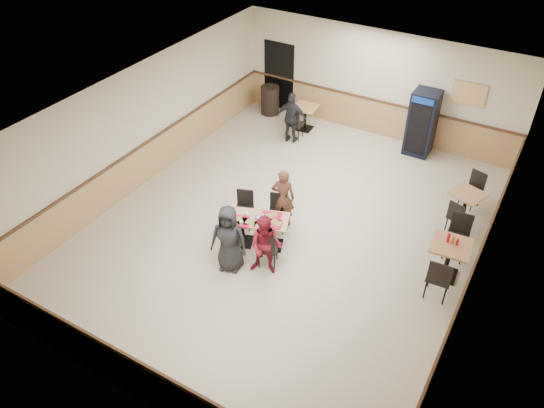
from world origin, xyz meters
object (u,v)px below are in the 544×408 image
Objects in this scene: diner_man_opposite at (283,198)px; back_table at (305,114)px; pepsi_cooler at (422,123)px; trash_bin at (270,100)px; diner_woman_right at (266,246)px; side_table_near at (449,255)px; main_table at (258,227)px; side_table_far at (466,202)px; diner_woman_left at (229,239)px; lone_diner at (292,118)px.

diner_man_opposite reaches higher than back_table.
pepsi_cooler is 2.05× the size of trash_bin.
diner_woman_right is at bearing 85.76° from diner_man_opposite.
back_table is at bearing 142.96° from side_table_near.
back_table reaches higher than main_table.
side_table_far is 1.17× the size of back_table.
pepsi_cooler is (3.25, 0.39, 0.41)m from back_table.
main_table is 1.81× the size of side_table_near.
diner_woman_left is (-0.12, -0.89, 0.29)m from main_table.
diner_woman_left is 4.35m from side_table_near.
back_table is at bearing -90.30° from diner_man_opposite.
pepsi_cooler is at bearing 114.48° from side_table_near.
side_table_far is 5.42m from back_table.
trash_bin reaches higher than side_table_near.
diner_woman_right reaches higher than back_table.
diner_woman_left reaches higher than side_table_near.
diner_woman_right reaches higher than side_table_far.
diner_woman_left is at bearing -117.90° from main_table.
diner_woman_left is 1.04× the size of lone_diner.
diner_woman_right is 6.93m from trash_bin.
lone_diner reaches higher than back_table.
diner_woman_left is 6.08m from back_table.
diner_woman_right is 1.59m from diner_man_opposite.
pepsi_cooler is at bearing 6.89° from back_table.
main_table is at bearing -73.70° from back_table.
side_table_near is 2.02m from side_table_far.
pepsi_cooler is at bearing 51.45° from main_table.
back_table is (-1.59, 4.15, -0.24)m from diner_man_opposite.
diner_man_opposite is at bearing 62.10° from main_table.
lone_diner is 1.81× the size of side_table_near.
main_table is 1.67× the size of trash_bin.
side_table_far is at bearing 159.57° from lone_diner.
diner_woman_left reaches higher than diner_woman_right.
lone_diner is 6.09m from side_table_near.
pepsi_cooler is (1.78, 5.43, 0.43)m from main_table.
diner_man_opposite reaches higher than side_table_near.
lone_diner is at bearing 149.11° from side_table_near.
pepsi_cooler is at bearing 0.53° from trash_bin.
diner_woman_right reaches higher than side_table_near.
diner_man_opposite is (-0.47, 1.52, 0.03)m from diner_woman_right.
side_table_near is 0.45× the size of pepsi_cooler.
trash_bin is at bearing 97.48° from main_table.
lone_diner is at bearing 95.47° from diner_woman_right.
diner_man_opposite is at bearing 89.53° from diner_woman_right.
side_table_far is at bearing -19.51° from trash_bin.
diner_woman_right is 6.18m from pepsi_cooler.
diner_woman_right is at bearing 104.96° from lone_diner.
lone_diner is at bearing 88.84° from main_table.
diner_man_opposite is 3.65m from side_table_near.
diner_woman_right is 1.62× the size of side_table_far.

